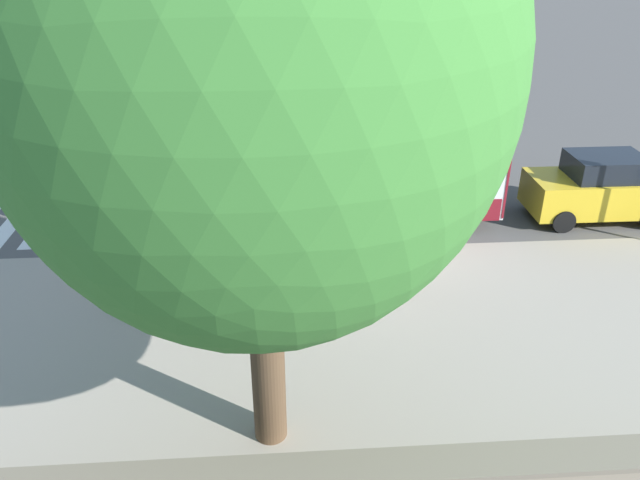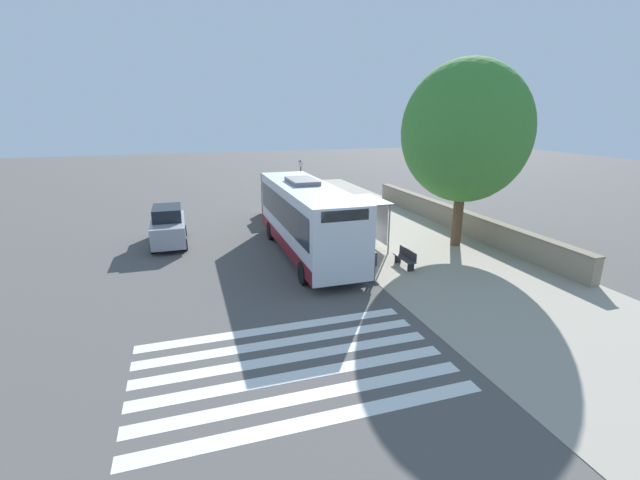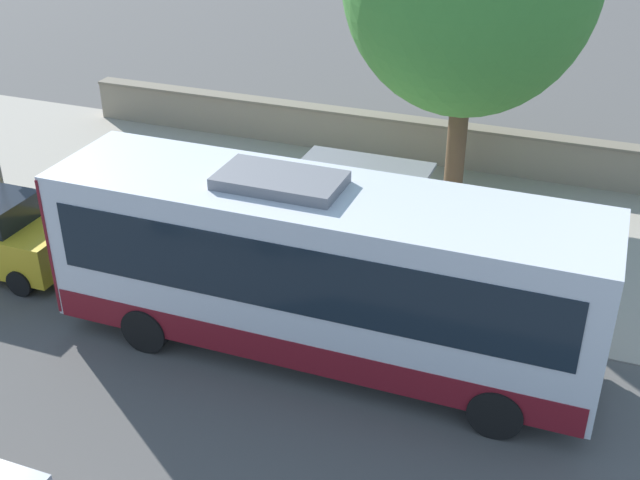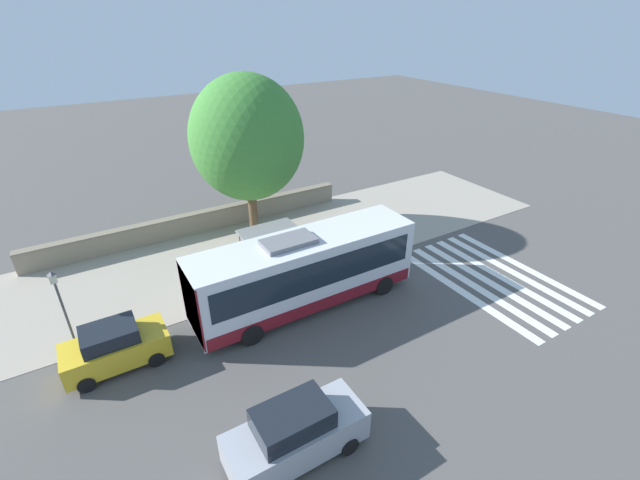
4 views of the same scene
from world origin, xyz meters
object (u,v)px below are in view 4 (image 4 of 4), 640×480
at_px(bus, 305,270).
at_px(parked_car_behind_bus, 115,347).
at_px(pedestrian, 362,250).
at_px(parked_car_far_lane, 296,433).
at_px(bench, 321,245).
at_px(shade_tree, 247,139).
at_px(street_lamp_near, 62,304).
at_px(bus_shelter, 268,237).

distance_m(bus, parked_car_behind_bus, 8.49).
distance_m(pedestrian, parked_car_far_lane, 12.12).
bearing_deg(bench, shade_tree, -152.14).
distance_m(pedestrian, street_lamp_near, 14.43).
distance_m(parked_car_behind_bus, parked_car_far_lane, 8.36).
bearing_deg(bus, pedestrian, 109.84).
bearing_deg(bus_shelter, pedestrian, 68.63).
distance_m(bench, parked_car_behind_bus, 12.19).
bearing_deg(parked_car_behind_bus, bench, 106.92).
relative_size(pedestrian, parked_car_behind_bus, 0.40).
distance_m(pedestrian, parked_car_behind_bus, 12.99).
bearing_deg(bus_shelter, parked_car_behind_bus, -69.23).
bearing_deg(shade_tree, parked_car_behind_bus, -49.66).
height_order(bench, street_lamp_near, street_lamp_near).
distance_m(bench, parked_car_far_lane, 13.07).
height_order(bus, bench, bus).
relative_size(bench, parked_car_behind_bus, 0.41).
distance_m(bus, bench, 5.31).
bearing_deg(parked_car_far_lane, parked_car_behind_bus, -149.54).
bearing_deg(bench, bus_shelter, -82.71).
relative_size(pedestrian, shade_tree, 0.16).
bearing_deg(bus_shelter, shade_tree, 166.47).
xyz_separation_m(bus, parked_car_behind_bus, (-0.39, -8.41, -1.05)).
bearing_deg(parked_car_far_lane, bench, 145.41).
relative_size(street_lamp_near, parked_car_behind_bus, 0.98).
xyz_separation_m(bus, parked_car_far_lane, (6.81, -4.17, -0.96)).
bearing_deg(parked_car_behind_bus, bus, 87.33).
height_order(street_lamp_near, shade_tree, shade_tree).
xyz_separation_m(bus_shelter, pedestrian, (1.86, 4.76, -1.30)).
xyz_separation_m(pedestrian, shade_tree, (-6.69, -3.60, 5.19)).
height_order(bench, parked_car_far_lane, parked_car_far_lane).
xyz_separation_m(bus_shelter, parked_car_far_lane, (10.30, -3.94, -1.20)).
xyz_separation_m(pedestrian, parked_car_behind_bus, (1.24, -12.93, 0.00)).
distance_m(bench, street_lamp_near, 13.28).
relative_size(bench, parked_car_far_lane, 0.35).
bearing_deg(pedestrian, bus, -70.16).
xyz_separation_m(parked_car_behind_bus, parked_car_far_lane, (7.20, 4.24, 0.09)).
relative_size(bus, pedestrian, 6.84).
xyz_separation_m(bus, shade_tree, (-8.32, 0.92, 4.14)).
height_order(pedestrian, parked_car_far_lane, parked_car_far_lane).
xyz_separation_m(pedestrian, street_lamp_near, (-0.76, -14.34, 1.36)).
height_order(bus_shelter, parked_car_behind_bus, bus_shelter).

